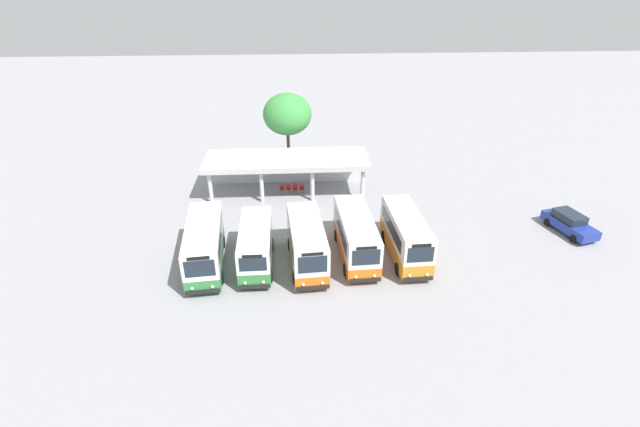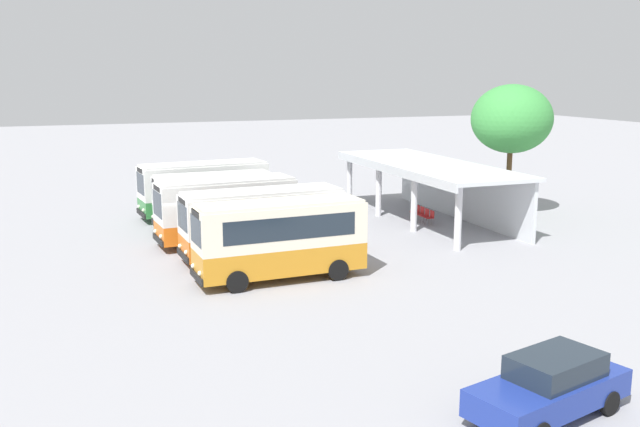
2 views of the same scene
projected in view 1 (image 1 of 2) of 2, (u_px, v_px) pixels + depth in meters
ground_plane at (312, 282)px, 31.47m from camera, size 180.00×180.00×0.00m
city_bus_nearest_orange at (204, 244)px, 32.36m from camera, size 2.99×7.73×3.26m
city_bus_second_in_row at (256, 244)px, 32.45m from camera, size 2.32×6.59×3.07m
city_bus_middle_cream at (307, 243)px, 32.46m from camera, size 2.77×7.11×3.30m
city_bus_fourth_amber at (356, 235)px, 33.43m from camera, size 2.62×7.60×3.24m
city_bus_fifth_blue at (406, 235)px, 33.36m from camera, size 2.46×7.20×3.33m
parked_car_flank at (570, 223)px, 36.96m from camera, size 2.83×4.77×1.62m
terminal_canopy at (287, 163)px, 43.28m from camera, size 14.80×5.10×3.40m
waiting_chair_end_by_column at (282, 188)px, 43.38m from camera, size 0.45×0.45×0.86m
waiting_chair_second_from_end at (289, 188)px, 43.39m from camera, size 0.45×0.45×0.86m
waiting_chair_middle_seat at (295, 188)px, 43.40m from camera, size 0.45×0.45×0.86m
waiting_chair_fourth_seat at (302, 188)px, 43.42m from camera, size 0.45×0.45×0.86m
roadside_tree_behind_canopy at (287, 114)px, 46.13m from camera, size 4.80×4.80×7.85m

